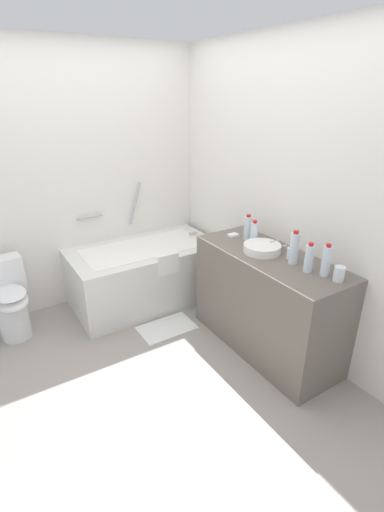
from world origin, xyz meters
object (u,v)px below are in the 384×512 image
(sink_basin, at_px, (262,248))
(drinking_glass_1, at_px, (339,274))
(water_bottle_2, at_px, (294,248))
(sink_faucet, at_px, (278,244))
(water_bottle_0, at_px, (326,261))
(bathtub, at_px, (146,272))
(bath_mat, at_px, (167,328))
(water_bottle_1, at_px, (254,232))
(drinking_glass_0, at_px, (291,253))
(toilet, at_px, (9,299))
(water_bottle_4, at_px, (248,228))
(water_bottle_3, at_px, (309,258))
(soap_dish, at_px, (233,235))

(sink_basin, xyz_separation_m, drinking_glass_1, (0.10, -0.65, 0.02))
(water_bottle_2, bearing_deg, sink_faucet, 66.39)
(water_bottle_2, bearing_deg, water_bottle_0, -82.05)
(bathtub, height_order, bath_mat, bathtub)
(sink_basin, height_order, drinking_glass_1, drinking_glass_1)
(water_bottle_1, distance_m, drinking_glass_0, 0.41)
(drinking_glass_1, bearing_deg, water_bottle_0, 97.55)
(toilet, height_order, water_bottle_4, water_bottle_4)
(water_bottle_3, bearing_deg, drinking_glass_0, 74.88)
(toilet, bearing_deg, water_bottle_0, 40.89)
(water_bottle_0, height_order, bath_mat, water_bottle_0)
(drinking_glass_1, bearing_deg, sink_basin, 99.07)
(water_bottle_0, xyz_separation_m, water_bottle_2, (-0.04, 0.26, 0.01))
(sink_faucet, relative_size, water_bottle_1, 0.75)
(bathtub, xyz_separation_m, water_bottle_3, (0.54, -1.62, 0.65))
(sink_basin, bearing_deg, water_bottle_3, -85.19)
(sink_faucet, height_order, water_bottle_0, water_bottle_0)
(sink_basin, height_order, water_bottle_1, water_bottle_1)
(sink_basin, distance_m, drinking_glass_1, 0.66)
(water_bottle_2, bearing_deg, bath_mat, 126.45)
(drinking_glass_0, height_order, bath_mat, drinking_glass_0)
(water_bottle_2, xyz_separation_m, water_bottle_4, (0.03, 0.56, -0.02))
(sink_basin, bearing_deg, water_bottle_4, 73.89)
(toilet, distance_m, sink_faucet, 2.40)
(sink_faucet, bearing_deg, water_bottle_1, 119.83)
(bathtub, relative_size, drinking_glass_0, 16.97)
(drinking_glass_0, xyz_separation_m, bath_mat, (-0.68, 0.79, -0.90))
(sink_faucet, bearing_deg, soap_dish, 110.53)
(water_bottle_3, height_order, bath_mat, water_bottle_3)
(bathtub, bearing_deg, soap_dish, -55.50)
(water_bottle_1, xyz_separation_m, water_bottle_4, (0.01, 0.09, 0.01))
(drinking_glass_1, bearing_deg, drinking_glass_0, 90.66)
(water_bottle_0, bearing_deg, toilet, 136.59)
(drinking_glass_0, bearing_deg, toilet, 142.54)
(sink_basin, relative_size, water_bottle_3, 1.35)
(water_bottle_1, bearing_deg, sink_basin, -110.10)
(bathtub, relative_size, water_bottle_3, 6.75)
(water_bottle_1, xyz_separation_m, water_bottle_3, (-0.03, -0.63, 0.01))
(sink_basin, distance_m, water_bottle_1, 0.21)
(drinking_glass_1, bearing_deg, water_bottle_3, 107.66)
(water_bottle_0, xyz_separation_m, water_bottle_1, (-0.02, 0.74, -0.02))
(bathtub, height_order, drinking_glass_0, bathtub)
(bathtub, xyz_separation_m, water_bottle_0, (0.59, -1.72, 0.66))
(drinking_glass_0, bearing_deg, water_bottle_4, 92.11)
(water_bottle_0, height_order, soap_dish, water_bottle_0)
(toilet, distance_m, bath_mat, 1.43)
(water_bottle_3, bearing_deg, water_bottle_1, 87.13)
(sink_faucet, bearing_deg, drinking_glass_1, -96.34)
(sink_faucet, bearing_deg, water_bottle_2, -113.61)
(water_bottle_4, bearing_deg, sink_faucet, -71.13)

